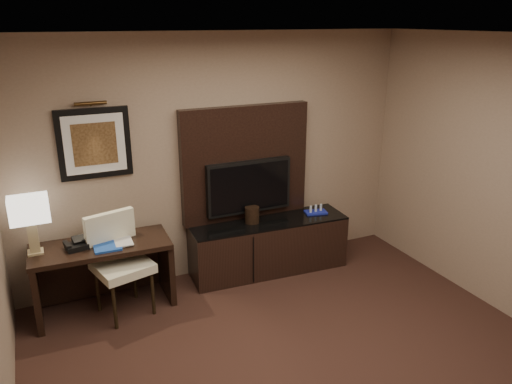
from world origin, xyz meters
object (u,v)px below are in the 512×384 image
desk_phone (76,244)px  desk (104,277)px  tv (249,187)px  table_lamp (31,222)px  minibar_tray (316,209)px  credenza (268,245)px  desk_chair (122,266)px  ice_bucket (252,215)px

desk_phone → desk: bearing=-8.9°
desk → tv: bearing=8.5°
table_lamp → minibar_tray: (3.07, -0.02, -0.35)m
credenza → table_lamp: table_lamp is taller
table_lamp → desk_chair: bearing=-17.0°
desk_chair → desk_phone: size_ratio=5.31×
ice_bucket → minibar_tray: (0.81, -0.05, -0.05)m
desk_phone → minibar_tray: 2.70m
tv → ice_bucket: 0.32m
table_lamp → minibar_tray: bearing=-0.4°
table_lamp → ice_bucket: 2.28m
desk → desk_chair: 0.29m
credenza → minibar_tray: bearing=2.0°
desk_phone → tv: bearing=-3.9°
desk_chair → table_lamp: table_lamp is taller
desk_phone → credenza: bearing=-8.2°
tv → desk_phone: 1.93m
minibar_tray → tv: bearing=169.0°
minibar_tray → desk_phone: bearing=-179.2°
desk → credenza: (1.87, 0.05, -0.04)m
table_lamp → desk_phone: table_lamp is taller
ice_bucket → desk_phone: bearing=-177.4°
credenza → minibar_tray: minibar_tray is taller
desk_phone → ice_bucket: (1.89, 0.09, -0.05)m
desk_chair → table_lamp: bearing=148.4°
ice_bucket → minibar_tray: size_ratio=0.72×
tv → table_lamp: table_lamp is taller
desk → desk_chair: (0.17, -0.17, 0.17)m
table_lamp → desk_phone: 0.45m
credenza → desk_chair: bearing=-169.2°
minibar_tray → ice_bucket: bearing=176.5°
tv → minibar_tray: tv is taller
minibar_tray → table_lamp: bearing=179.6°
desk → desk_chair: bearing=-43.6°
desk_chair → ice_bucket: desk_chair is taller
tv → credenza: bearing=-37.3°
tv → desk_chair: tv is taller
desk → minibar_tray: (2.48, 0.04, 0.31)m
tv → desk_phone: (-1.90, -0.19, -0.26)m
desk → desk_phone: (-0.22, -0.00, 0.41)m
desk_chair → ice_bucket: (1.51, 0.26, 0.19)m
ice_bucket → credenza: bearing=-10.0°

